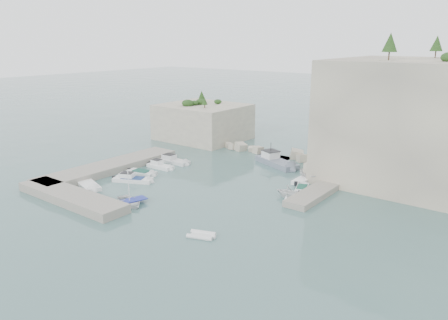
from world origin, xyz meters
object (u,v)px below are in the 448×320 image
Objects in this scene: motorboat_e at (89,188)px; motorboat_d at (133,182)px; tender_east_a at (289,197)px; inflatable_dinghy at (201,237)px; tender_east_c at (304,181)px; motorboat_b at (160,168)px; motorboat_a at (173,163)px; tender_east_b at (302,191)px; tender_east_d at (309,181)px; work_boat at (277,165)px; motorboat_c at (142,174)px; rowboat at (130,204)px.

motorboat_d is at bearing 82.74° from motorboat_e.
motorboat_d is 1.85× the size of tender_east_a.
motorboat_d reaches higher than inflatable_dinghy.
motorboat_d is at bearing 126.47° from tender_east_c.
motorboat_b is 1.48× the size of tender_east_a.
motorboat_e is 0.97× the size of tender_east_c.
motorboat_a is 23.37m from tender_east_b.
tender_east_b is at bearing -136.15° from tender_east_d.
tender_east_b is 12.52m from work_boat.
motorboat_a is 16.23m from motorboat_e.
motorboat_b is 0.99× the size of motorboat_c.
work_boat reaches higher than motorboat_a.
motorboat_a is at bearing 99.74° from tender_east_c.
inflatable_dinghy is 23.54m from tender_east_d.
motorboat_e is at bearing -95.60° from motorboat_b.
tender_east_c is 0.56× the size of work_boat.
work_boat reaches higher than tender_east_d.
tender_east_d is 8.97m from work_boat.
tender_east_a is (1.34, 15.75, 0.00)m from inflatable_dinghy.
work_boat is (-7.64, 27.70, 0.00)m from inflatable_dinghy.
inflatable_dinghy is (22.16, -2.31, 0.00)m from motorboat_e.
motorboat_b is at bearing 140.92° from tender_east_d.
tender_east_b is 1.02× the size of tender_east_d.
motorboat_d is 21.01m from inflatable_dinghy.
tender_east_b is at bearing -7.41° from tender_east_a.
motorboat_e and tender_east_c have the same top height.
rowboat reaches higher than motorboat_c.
motorboat_e is at bearing 131.67° from tender_east_c.
motorboat_d is at bearing 61.45° from rowboat.
tender_east_d reaches higher than rowboat.
motorboat_d is 1.21× the size of tender_east_c.
motorboat_d is (1.79, -7.19, 0.00)m from motorboat_b.
motorboat_e is at bearing 106.34° from tender_east_b.
inflatable_dinghy is (12.94, -1.56, 0.00)m from rowboat.
tender_east_a is at bearing 3.11° from motorboat_c.
inflatable_dinghy is 0.32× the size of work_boat.
inflatable_dinghy is at bearing -52.70° from work_boat.
motorboat_c is at bearing -89.13° from motorboat_b.
inflatable_dinghy is (21.90, -18.54, 0.00)m from motorboat_a.
tender_east_a reaches higher than motorboat_c.
tender_east_b is at bearing -157.27° from tender_east_c.
motorboat_b is at bearing 83.46° from motorboat_c.
motorboat_d is 9.06m from rowboat.
motorboat_c is 21.56m from work_boat.
motorboat_b reaches higher than tender_east_c.
tender_east_a is 0.37× the size of work_boat.
tender_east_d reaches higher than motorboat_c.
tender_east_d is (13.24, 21.98, 0.00)m from rowboat.
motorboat_d is (1.61, -3.08, 0.00)m from motorboat_c.
motorboat_a is at bearing 86.71° from motorboat_c.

